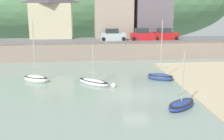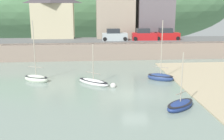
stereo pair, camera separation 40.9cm
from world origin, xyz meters
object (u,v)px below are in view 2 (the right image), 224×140
Objects in this scene: sailboat_far_left at (160,77)px; fishing_boat_green at (180,105)px; parked_car_near_slipway at (114,35)px; parked_car_end_of_row at (167,35)px; waterfront_building_left at (53,15)px; sailboat_nearest_shore at (36,78)px; mooring_buoy at (113,86)px; parked_car_by_wall at (144,35)px; motorboat_with_cabin at (93,82)px; waterfront_building_right at (155,4)px; waterfront_building_centre at (115,5)px.

fishing_boat_green is (-0.58, -8.46, -0.07)m from sailboat_far_left.
parked_car_near_slipway is at bearing 57.23° from fishing_boat_green.
sailboat_far_left is at bearing -78.03° from parked_car_near_slipway.
waterfront_building_left is at bearing 167.71° from parked_car_end_of_row.
sailboat_nearest_shore is 11.60× the size of mooring_buoy.
parked_car_near_slipway is 18.60m from mooring_buoy.
fishing_boat_green reaches higher than parked_car_by_wall.
parked_car_by_wall reaches higher than motorboat_with_cabin.
waterfront_building_right reaches higher than parked_car_by_wall.
parked_car_near_slipway reaches higher than mooring_buoy.
sailboat_nearest_shore is 1.00× the size of sailboat_far_left.
waterfront_building_right is 27.73m from sailboat_nearest_shore.
motorboat_with_cabin is 21.34m from parked_car_end_of_row.
fishing_boat_green reaches higher than mooring_buoy.
waterfront_building_right is 10.23m from parked_car_near_slipway.
waterfront_building_right reaches higher than motorboat_with_cabin.
waterfront_building_right is 6.85m from parked_car_end_of_row.
sailboat_nearest_shore is at bearing -88.93° from waterfront_building_left.
parked_car_by_wall is at bearing 69.60° from mooring_buoy.
sailboat_nearest_shore is at bearing 105.39° from fishing_boat_green.
waterfront_building_left is 1.16× the size of sailboat_far_left.
waterfront_building_centre is 1.67× the size of sailboat_nearest_shore.
parked_car_near_slipway is 7.09× the size of mooring_buoy.
parked_car_near_slipway is 4.99m from parked_car_by_wall.
mooring_buoy is at bearing 7.96° from motorboat_with_cabin.
waterfront_building_right is 2.78× the size of parked_car_end_of_row.
sailboat_nearest_shore is (-10.52, -19.86, -7.80)m from waterfront_building_centre.
mooring_buoy is at bearing -69.42° from waterfront_building_left.
waterfront_building_right is at bearing 40.95° from fishing_boat_green.
waterfront_building_left reaches higher than parked_car_near_slipway.
motorboat_with_cabin is 17.65m from parked_car_near_slipway.
waterfront_building_left is at bearing 110.58° from mooring_buoy.
waterfront_building_right is 1.70× the size of sailboat_nearest_shore.
sailboat_nearest_shore is at bearing -117.91° from waterfront_building_centre.
fishing_boat_green is at bearing -5.99° from motorboat_with_cabin.
waterfront_building_left is 11.73m from parked_car_near_slipway.
parked_car_near_slipway is (-0.54, -4.50, -4.93)m from waterfront_building_centre.
motorboat_with_cabin is (-4.32, -21.48, -7.90)m from waterfront_building_centre.
mooring_buoy is at bearing 88.78° from fishing_boat_green.
waterfront_building_centre reaches higher than waterfront_building_left.
motorboat_with_cabin is (6.57, -21.48, -6.17)m from waterfront_building_left.
waterfront_building_left reaches higher than mooring_buoy.
fishing_boat_green is (13.09, -9.02, -0.07)m from sailboat_nearest_shore.
waterfront_building_centre is 8.03m from parked_car_by_wall.
sailboat_far_left reaches higher than parked_car_end_of_row.
parked_car_near_slipway is at bearing -96.83° from waterfront_building_centre.
waterfront_building_left is at bearing 148.03° from motorboat_with_cabin.
waterfront_building_right is 7.27m from parked_car_by_wall.
waterfront_building_right is at bearing 108.23° from sailboat_far_left.
mooring_buoy is at bearing -127.57° from sailboat_far_left.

